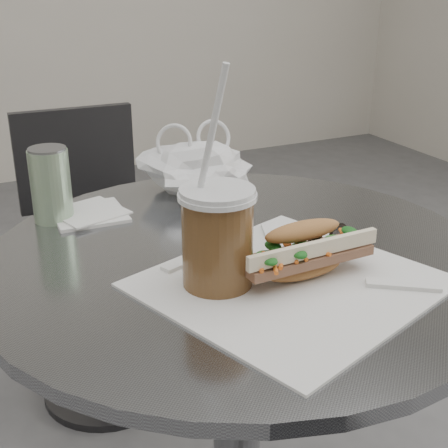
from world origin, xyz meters
name	(u,v)px	position (x,y,z in m)	size (l,w,h in m)	color
cafe_table	(237,401)	(0.00, 0.20, 0.47)	(0.76, 0.76, 0.74)	slate
chair_far	(97,275)	(-0.04, 0.97, 0.35)	(0.41, 0.42, 0.78)	#2A2A2D
sandwich_paper	(291,283)	(0.02, 0.08, 0.74)	(0.35, 0.33, 0.00)	white
banh_mi	(304,251)	(0.04, 0.09, 0.78)	(0.24, 0.10, 0.08)	#BB7B46
iced_coffee	(217,237)	(-0.07, 0.12, 0.81)	(0.10, 0.10, 0.29)	brown
sunglasses	(326,248)	(0.10, 0.12, 0.76)	(0.11, 0.06, 0.05)	black
plastic_bag	(198,169)	(0.05, 0.46, 0.79)	(0.19, 0.15, 0.10)	white
napkin_stack	(89,213)	(-0.16, 0.44, 0.74)	(0.13, 0.13, 0.01)	white
drink_can	(51,185)	(-0.22, 0.45, 0.80)	(0.07, 0.07, 0.12)	#619858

